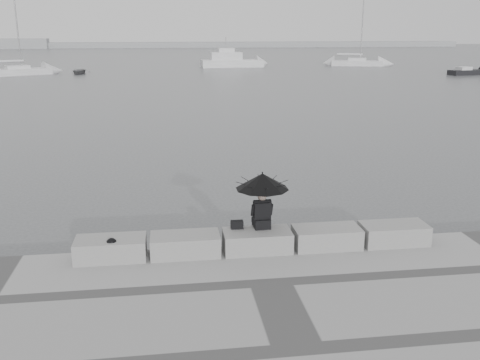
{
  "coord_description": "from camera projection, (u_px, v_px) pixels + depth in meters",
  "views": [
    {
      "loc": [
        -2.01,
        -12.06,
        5.61
      ],
      "look_at": [
        0.06,
        3.0,
        1.28
      ],
      "focal_mm": 40.0,
      "sensor_mm": 36.0,
      "label": 1
    }
  ],
  "objects": [
    {
      "name": "stone_block_far_left",
      "position": [
        111.0,
        249.0,
        12.21
      ],
      "size": [
        1.6,
        0.8,
        0.5
      ],
      "primitive_type": "cube",
      "color": "gray",
      "rests_on": "promenade"
    },
    {
      "name": "motor_cruiser",
      "position": [
        232.0,
        61.0,
        79.65
      ],
      "size": [
        9.39,
        3.53,
        4.5
      ],
      "rotation": [
        0.0,
        0.0,
        0.08
      ],
      "color": "white",
      "rests_on": "ground"
    },
    {
      "name": "distant_landmass",
      "position": [
        144.0,
        45.0,
        159.2
      ],
      "size": [
        180.0,
        8.0,
        2.8
      ],
      "color": "gray",
      "rests_on": "ground"
    },
    {
      "name": "mooring_bollard",
      "position": [
        112.0,
        252.0,
        12.05
      ],
      "size": [
        0.37,
        0.37,
        0.58
      ],
      "color": "black",
      "rests_on": "promenade"
    },
    {
      "name": "dinghy",
      "position": [
        79.0,
        71.0,
        68.3
      ],
      "size": [
        3.69,
        1.77,
        0.61
      ],
      "primitive_type": "imported",
      "rotation": [
        0.0,
        0.0,
        -0.07
      ],
      "color": "slate",
      "rests_on": "ground"
    },
    {
      "name": "bag",
      "position": [
        237.0,
        225.0,
        12.74
      ],
      "size": [
        0.3,
        0.17,
        0.19
      ],
      "primitive_type": "cube",
      "color": "black",
      "rests_on": "stone_block_centre"
    },
    {
      "name": "seated_person",
      "position": [
        262.0,
        187.0,
        12.53
      ],
      "size": [
        1.27,
        1.27,
        1.39
      ],
      "rotation": [
        0.0,
        0.0,
        0.06
      ],
      "color": "black",
      "rests_on": "stone_block_centre"
    },
    {
      "name": "small_motorboat",
      "position": [
        469.0,
        72.0,
        66.93
      ],
      "size": [
        5.64,
        2.78,
        1.1
      ],
      "rotation": [
        0.0,
        0.0,
        0.23
      ],
      "color": "black",
      "rests_on": "ground"
    },
    {
      "name": "ground",
      "position": [
        254.0,
        262.0,
        13.29
      ],
      "size": [
        360.0,
        360.0,
        0.0
      ],
      "primitive_type": "plane",
      "color": "#46484B",
      "rests_on": "ground"
    },
    {
      "name": "stone_block_left",
      "position": [
        185.0,
        245.0,
        12.44
      ],
      "size": [
        1.6,
        0.8,
        0.5
      ],
      "primitive_type": "cube",
      "color": "gray",
      "rests_on": "promenade"
    },
    {
      "name": "sailboat_left",
      "position": [
        18.0,
        71.0,
        66.05
      ],
      "size": [
        7.95,
        5.79,
        12.9
      ],
      "rotation": [
        0.0,
        0.0,
        0.5
      ],
      "color": "white",
      "rests_on": "ground"
    },
    {
      "name": "stone_block_far_right",
      "position": [
        394.0,
        234.0,
        13.11
      ],
      "size": [
        1.6,
        0.8,
        0.5
      ],
      "primitive_type": "cube",
      "color": "gray",
      "rests_on": "promenade"
    },
    {
      "name": "sailboat_right",
      "position": [
        357.0,
        62.0,
        82.66
      ],
      "size": [
        8.1,
        4.66,
        12.9
      ],
      "rotation": [
        0.0,
        0.0,
        -0.31
      ],
      "color": "white",
      "rests_on": "ground"
    },
    {
      "name": "stone_block_right",
      "position": [
        327.0,
        237.0,
        12.88
      ],
      "size": [
        1.6,
        0.8,
        0.5
      ],
      "primitive_type": "cube",
      "color": "gray",
      "rests_on": "promenade"
    },
    {
      "name": "stone_block_centre",
      "position": [
        257.0,
        241.0,
        12.66
      ],
      "size": [
        1.6,
        0.8,
        0.5
      ],
      "primitive_type": "cube",
      "color": "gray",
      "rests_on": "promenade"
    }
  ]
}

